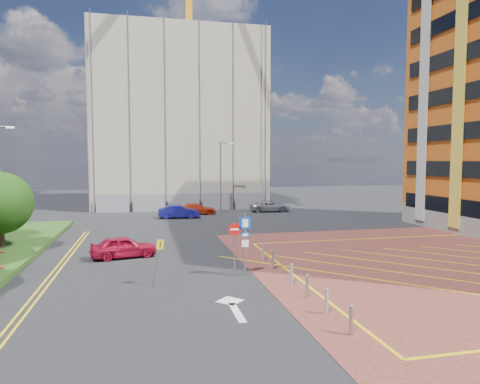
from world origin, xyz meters
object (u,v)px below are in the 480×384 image
object	(u,v)px
tree_c	(0,203)
car_red_left	(124,247)
car_silver_back	(270,206)
sign_cluster	(241,239)
warning_sign	(157,257)
lamp_back	(221,174)
car_blue_back	(179,212)
car_red_back	(197,209)

from	to	relation	value
tree_c	car_red_left	xyz separation A→B (m)	(7.74, -3.32, -2.53)
car_silver_back	tree_c	bearing A→B (deg)	129.27
car_red_left	car_silver_back	xyz separation A→B (m)	(15.33, 20.31, -0.04)
sign_cluster	car_red_left	distance (m)	8.41
sign_cluster	tree_c	bearing A→B (deg)	146.84
tree_c	car_silver_back	xyz separation A→B (m)	(23.07, 17.00, -2.57)
warning_sign	car_silver_back	world-z (taller)	warning_sign
lamp_back	car_blue_back	xyz separation A→B (m)	(-5.18, -4.30, -3.68)
sign_cluster	warning_sign	distance (m)	4.32
lamp_back	car_red_left	bearing A→B (deg)	-114.77
car_blue_back	tree_c	bearing A→B (deg)	141.16
lamp_back	car_red_back	bearing A→B (deg)	-151.08
car_red_back	car_silver_back	xyz separation A→B (m)	(8.52, 0.67, 0.02)
car_blue_back	car_silver_back	size ratio (longest dim) A/B	0.92
sign_cluster	car_blue_back	bearing A→B (deg)	93.51
car_red_left	car_red_back	distance (m)	20.79
lamp_back	car_red_back	xyz separation A→B (m)	(-3.03, -1.68, -3.76)
warning_sign	car_red_back	world-z (taller)	warning_sign
sign_cluster	car_silver_back	world-z (taller)	sign_cluster
sign_cluster	car_red_back	world-z (taller)	sign_cluster
lamp_back	car_red_back	size ratio (longest dim) A/B	1.93
lamp_back	warning_sign	xyz separation A→B (m)	(-8.00, -27.83, -2.93)
tree_c	car_silver_back	size ratio (longest dim) A/B	1.09
car_red_left	car_red_back	size ratio (longest dim) A/B	0.95
car_blue_back	car_red_back	bearing A→B (deg)	-35.99
car_blue_back	car_red_back	world-z (taller)	car_blue_back
lamp_back	car_silver_back	distance (m)	6.71
car_blue_back	car_red_back	xyz separation A→B (m)	(2.15, 2.62, -0.08)
tree_c	sign_cluster	bearing A→B (deg)	-33.16
lamp_back	car_blue_back	bearing A→B (deg)	-140.31
warning_sign	car_red_left	distance (m)	6.81
sign_cluster	car_red_left	world-z (taller)	sign_cluster
car_red_left	car_blue_back	bearing A→B (deg)	-27.52
car_red_left	car_blue_back	world-z (taller)	car_blue_back
tree_c	car_blue_back	world-z (taller)	tree_c
car_silver_back	sign_cluster	bearing A→B (deg)	163.27
car_red_left	car_silver_back	distance (m)	25.45
lamp_back	sign_cluster	world-z (taller)	lamp_back
tree_c	sign_cluster	xyz separation A→B (m)	(13.80, -9.02, -1.24)
car_red_left	tree_c	bearing A→B (deg)	54.59
warning_sign	car_red_left	bearing A→B (deg)	105.77
lamp_back	car_blue_back	size ratio (longest dim) A/B	1.94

